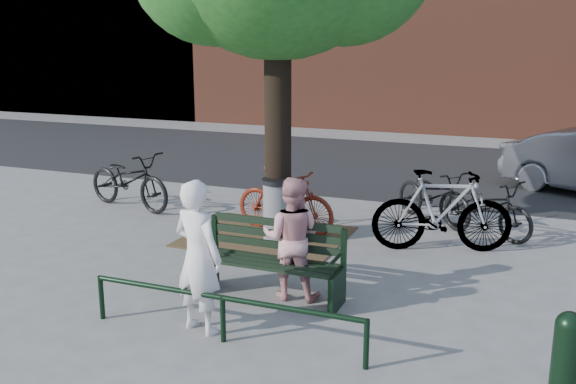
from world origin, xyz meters
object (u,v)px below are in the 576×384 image
at_px(person_right, 292,238).
at_px(litter_bin, 278,211).
at_px(bicycle_c, 434,195).
at_px(park_bench, 272,258).
at_px(person_left, 198,257).
at_px(bollard, 566,357).

height_order(person_right, litter_bin, person_right).
height_order(person_right, bicycle_c, person_right).
bearing_deg(bicycle_c, park_bench, -158.24).
distance_m(person_left, person_right, 1.33).
distance_m(park_bench, person_right, 0.35).
bearing_deg(bollard, litter_bin, 140.65).
relative_size(park_bench, bollard, 2.01).
height_order(person_right, bollard, person_right).
relative_size(park_bench, litter_bin, 1.75).
xyz_separation_m(park_bench, person_right, (0.22, 0.07, 0.26)).
bearing_deg(litter_bin, bicycle_c, 45.05).
bearing_deg(park_bench, bollard, -22.04).
xyz_separation_m(park_bench, litter_bin, (-0.72, 1.92, 0.02)).
relative_size(person_right, litter_bin, 1.48).
bearing_deg(litter_bin, park_bench, -69.37).
distance_m(person_left, bollard, 3.57).
xyz_separation_m(park_bench, bicycle_c, (1.27, 3.92, -0.02)).
bearing_deg(park_bench, person_right, 17.82).
bearing_deg(bollard, bicycle_c, 110.29).
bearing_deg(bicycle_c, person_right, -155.54).
distance_m(park_bench, litter_bin, 2.05).
xyz_separation_m(person_left, litter_bin, (-0.37, 3.05, -0.32)).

